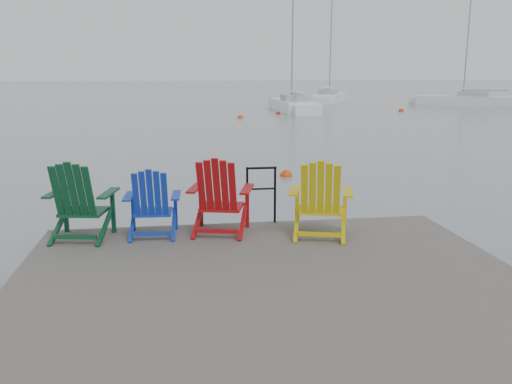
{
  "coord_description": "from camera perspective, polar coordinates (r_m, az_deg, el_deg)",
  "views": [
    {
      "loc": [
        -1.02,
        -5.73,
        2.82
      ],
      "look_at": [
        0.27,
        3.13,
        0.85
      ],
      "focal_mm": 38.0,
      "sensor_mm": 36.0,
      "label": 1
    }
  ],
  "objects": [
    {
      "name": "buoy_b",
      "position": [
        35.01,
        -1.65,
        7.8
      ],
      "size": [
        0.4,
        0.4,
        0.4
      ],
      "primitive_type": "sphere",
      "color": "#F33C0E",
      "rests_on": "ground"
    },
    {
      "name": "buoy_a",
      "position": [
        15.17,
        3.19,
        1.68
      ],
      "size": [
        0.35,
        0.35,
        0.35
      ],
      "primitive_type": "sphere",
      "color": "red",
      "rests_on": "ground"
    },
    {
      "name": "handrail",
      "position": [
        8.46,
        0.55,
        0.28
      ],
      "size": [
        0.48,
        0.04,
        0.9
      ],
      "color": "black",
      "rests_on": "dock"
    },
    {
      "name": "buoy_d",
      "position": [
        38.54,
        2.34,
        8.22
      ],
      "size": [
        0.34,
        0.34,
        0.34
      ],
      "primitive_type": "sphere",
      "color": "red",
      "rests_on": "ground"
    },
    {
      "name": "buoy_c",
      "position": [
        42.49,
        15.02,
        8.2
      ],
      "size": [
        0.41,
        0.41,
        0.41
      ],
      "primitive_type": "sphere",
      "color": "red",
      "rests_on": "ground"
    },
    {
      "name": "chair_yellow",
      "position": [
        7.78,
        6.81,
        -0.68
      ],
      "size": [
        1.06,
        1.01,
        1.13
      ],
      "rotation": [
        0.0,
        0.0,
        -0.28
      ],
      "color": "#C5AE0A",
      "rests_on": "dock"
    },
    {
      "name": "chair_blue",
      "position": [
        7.91,
        -10.9,
        -1.06
      ],
      "size": [
        0.83,
        0.77,
        1.01
      ],
      "rotation": [
        0.0,
        0.0,
        -0.05
      ],
      "color": "#102EA5",
      "rests_on": "dock"
    },
    {
      "name": "sailboat_near",
      "position": [
        41.59,
        3.89,
        9.0
      ],
      "size": [
        2.47,
        9.03,
        12.35
      ],
      "rotation": [
        0.0,
        0.0,
        -0.01
      ],
      "color": "white",
      "rests_on": "ground"
    },
    {
      "name": "chair_red",
      "position": [
        7.9,
        -3.85,
        -0.38
      ],
      "size": [
        1.05,
        1.0,
        1.14
      ],
      "rotation": [
        0.0,
        0.0,
        -0.25
      ],
      "color": "#9D0B0E",
      "rests_on": "dock"
    },
    {
      "name": "sailboat_far",
      "position": [
        52.16,
        21.44,
        8.87
      ],
      "size": [
        8.23,
        6.95,
        11.86
      ],
      "rotation": [
        0.0,
        0.0,
        0.93
      ],
      "color": "silver",
      "rests_on": "ground"
    },
    {
      "name": "ground",
      "position": [
        6.46,
        1.69,
        -13.47
      ],
      "size": [
        400.0,
        400.0,
        0.0
      ],
      "primitive_type": "plane",
      "color": "slate",
      "rests_on": "ground"
    },
    {
      "name": "sailboat_mid",
      "position": [
        54.93,
        7.64,
        9.75
      ],
      "size": [
        5.8,
        9.21,
        12.4
      ],
      "rotation": [
        0.0,
        0.0,
        -0.42
      ],
      "color": "white",
      "rests_on": "ground"
    },
    {
      "name": "dock",
      "position": [
        6.32,
        1.71,
        -10.63
      ],
      "size": [
        6.0,
        5.0,
        1.4
      ],
      "color": "#322F2C",
      "rests_on": "ground"
    },
    {
      "name": "chair_green",
      "position": [
        8.0,
        -18.11,
        -0.84
      ],
      "size": [
        1.01,
        0.95,
        1.13
      ],
      "rotation": [
        0.0,
        0.0,
        -0.18
      ],
      "color": "#0B3E22",
      "rests_on": "dock"
    }
  ]
}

